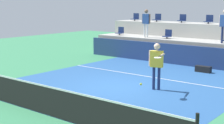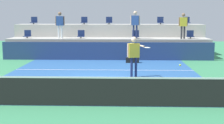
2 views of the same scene
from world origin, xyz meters
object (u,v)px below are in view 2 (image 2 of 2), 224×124
object	(u,v)px
spectator_in_white	(135,22)
spectator_in_grey	(183,24)
stadium_chair_lower_far_left	(27,35)
stadium_chair_lower_far_right	(190,35)
stadium_chair_upper_right	(160,21)
tennis_player	(134,52)
stadium_chair_upper_far_left	(34,21)
stadium_chair_upper_center	(109,21)
spectator_leaning_on_rail	(60,23)
stadium_chair_upper_mid_right	(135,21)
tennis_ball	(180,65)
stadium_chair_upper_mid_left	(84,21)
stadium_chair_lower_right	(136,35)
equipment_bag	(132,60)
stadium_chair_lower_left	(81,35)
stadium_chair_upper_left	(59,21)
stadium_chair_upper_far_right	(187,21)

from	to	relation	value
spectator_in_white	spectator_in_grey	world-z (taller)	spectator_in_white
stadium_chair_lower_far_left	stadium_chair_lower_far_right	size ratio (longest dim) A/B	1.00
stadium_chair_upper_right	tennis_player	size ratio (longest dim) A/B	0.29
stadium_chair_upper_far_left	stadium_chair_upper_center	xyz separation A→B (m)	(5.32, 0.00, 0.00)
stadium_chair_upper_far_left	spectator_leaning_on_rail	world-z (taller)	spectator_leaning_on_rail
stadium_chair_upper_far_left	stadium_chair_upper_mid_right	distance (m)	7.11
spectator_in_white	tennis_ball	world-z (taller)	spectator_in_white
tennis_ball	stadium_chair_upper_mid_right	bearing A→B (deg)	95.57
stadium_chair_upper_right	spectator_in_grey	xyz separation A→B (m)	(1.17, -2.18, -0.10)
spectator_in_white	stadium_chair_upper_mid_left	bearing A→B (deg)	148.02
stadium_chair_lower_right	stadium_chair_upper_center	size ratio (longest dim) A/B	1.00
tennis_player	tennis_ball	size ratio (longest dim) A/B	26.60
tennis_player	equipment_bag	bearing A→B (deg)	89.42
tennis_player	spectator_in_grey	bearing A→B (deg)	62.37
stadium_chair_lower_right	tennis_ball	world-z (taller)	stadium_chair_lower_right
stadium_chair_upper_far_left	spectator_in_grey	size ratio (longest dim) A/B	0.32
tennis_ball	spectator_in_grey	bearing A→B (deg)	79.09
equipment_bag	spectator_leaning_on_rail	bearing A→B (deg)	157.08
stadium_chair_lower_far_right	tennis_ball	bearing A→B (deg)	-103.58
equipment_bag	stadium_chair_upper_far_left	bearing A→B (deg)	149.02
stadium_chair_lower_left	stadium_chair_upper_center	xyz separation A→B (m)	(1.75, 1.80, 0.85)
stadium_chair_lower_left	stadium_chair_upper_left	xyz separation A→B (m)	(-1.81, 1.80, 0.85)
stadium_chair_upper_right	stadium_chair_upper_left	bearing A→B (deg)	180.00
stadium_chair_upper_left	spectator_in_grey	size ratio (longest dim) A/B	0.32
stadium_chair_lower_left	spectator_in_grey	xyz separation A→B (m)	(6.51, -0.38, 0.75)
stadium_chair_upper_mid_left	spectator_in_grey	xyz separation A→B (m)	(6.51, -2.18, -0.10)
stadium_chair_upper_mid_right	equipment_bag	distance (m)	4.66
stadium_chair_lower_far_left	spectator_leaning_on_rail	world-z (taller)	spectator_leaning_on_rail
stadium_chair_lower_left	stadium_chair_upper_left	world-z (taller)	stadium_chair_upper_left
stadium_chair_lower_far_left	stadium_chair_upper_far_left	xyz separation A→B (m)	(-0.04, 1.80, 0.85)
stadium_chair_lower_far_right	stadium_chair_upper_far_left	xyz separation A→B (m)	(-10.64, 1.80, 0.85)
stadium_chair_upper_far_left	stadium_chair_upper_right	bearing A→B (deg)	0.00
stadium_chair_upper_center	stadium_chair_upper_far_right	size ratio (longest dim) A/B	1.00
stadium_chair_upper_center	stadium_chair_upper_right	bearing A→B (deg)	0.00
stadium_chair_upper_center	tennis_ball	bearing A→B (deg)	-75.93
stadium_chair_upper_far_right	spectator_leaning_on_rail	world-z (taller)	spectator_leaning_on_rail
stadium_chair_upper_far_left	stadium_chair_upper_mid_left	distance (m)	3.57
stadium_chair_upper_left	equipment_bag	xyz separation A→B (m)	(5.09, -4.11, -2.16)
spectator_in_white	stadium_chair_lower_left	bearing A→B (deg)	173.74
tennis_ball	equipment_bag	xyz separation A→B (m)	(-1.40, 7.57, -0.92)
tennis_player	stadium_chair_upper_mid_right	bearing A→B (deg)	87.95
spectator_in_white	stadium_chair_lower_right	bearing A→B (deg)	81.90
stadium_chair_upper_left	spectator_in_grey	bearing A→B (deg)	-14.71
stadium_chair_upper_mid_right	spectator_leaning_on_rail	xyz separation A→B (m)	(-4.82, -2.18, -0.04)
stadium_chair_upper_mid_right	spectator_in_white	distance (m)	2.18
stadium_chair_lower_right	stadium_chair_lower_far_left	bearing A→B (deg)	180.00
stadium_chair_upper_center	stadium_chair_lower_right	bearing A→B (deg)	-44.98
tennis_ball	stadium_chair_upper_left	bearing A→B (deg)	119.03
stadium_chair_upper_mid_left	stadium_chair_lower_far_left	bearing A→B (deg)	-152.98
stadium_chair_upper_far_left	spectator_in_white	distance (m)	7.40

